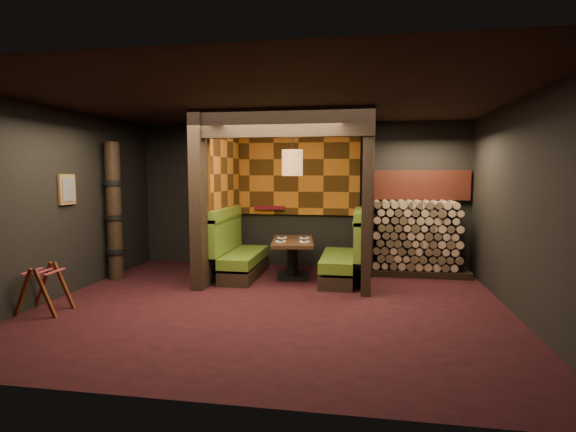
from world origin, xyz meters
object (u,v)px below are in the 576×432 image
(booth_bench_left, at_px, (239,255))
(luggage_rack, at_px, (44,287))
(totem_column, at_px, (114,212))
(firewood_stack, at_px, (420,238))
(dining_table, at_px, (293,253))
(pendant_lamp, at_px, (292,163))
(booth_bench_right, at_px, (344,258))

(booth_bench_left, height_order, luggage_rack, booth_bench_left)
(totem_column, bearing_deg, firewood_stack, 13.19)
(booth_bench_left, height_order, dining_table, booth_bench_left)
(dining_table, relative_size, pendant_lamp, 1.34)
(dining_table, bearing_deg, booth_bench_left, -177.13)
(booth_bench_left, bearing_deg, totem_column, -165.25)
(dining_table, height_order, firewood_stack, firewood_stack)
(luggage_rack, distance_m, totem_column, 2.09)
(pendant_lamp, xyz_separation_m, firewood_stack, (2.27, 0.70, -1.37))
(pendant_lamp, relative_size, firewood_stack, 0.60)
(booth_bench_right, xyz_separation_m, totem_column, (-3.98, -0.55, 0.79))
(dining_table, bearing_deg, firewood_stack, 16.02)
(luggage_rack, bearing_deg, firewood_stack, 31.06)
(booth_bench_right, bearing_deg, luggage_rack, -147.71)
(booth_bench_right, height_order, luggage_rack, booth_bench_right)
(booth_bench_left, xyz_separation_m, dining_table, (0.98, 0.05, 0.05))
(pendant_lamp, bearing_deg, totem_column, -169.85)
(booth_bench_left, relative_size, dining_table, 1.16)
(totem_column, bearing_deg, booth_bench_left, 14.75)
(luggage_rack, distance_m, firewood_stack, 6.14)
(luggage_rack, xyz_separation_m, totem_column, (-0.08, 1.92, 0.84))
(booth_bench_right, xyz_separation_m, luggage_rack, (-3.90, -2.47, -0.06))
(pendant_lamp, relative_size, totem_column, 0.43)
(booth_bench_left, relative_size, firewood_stack, 0.92)
(booth_bench_left, relative_size, luggage_rack, 2.33)
(booth_bench_left, xyz_separation_m, totem_column, (-2.09, -0.55, 0.79))
(booth_bench_right, relative_size, totem_column, 0.67)
(booth_bench_left, relative_size, pendant_lamp, 1.55)
(booth_bench_right, distance_m, dining_table, 0.92)
(dining_table, distance_m, luggage_rack, 3.91)
(booth_bench_left, relative_size, totem_column, 0.67)
(booth_bench_right, xyz_separation_m, pendant_lamp, (-0.91, -0.00, 1.65))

